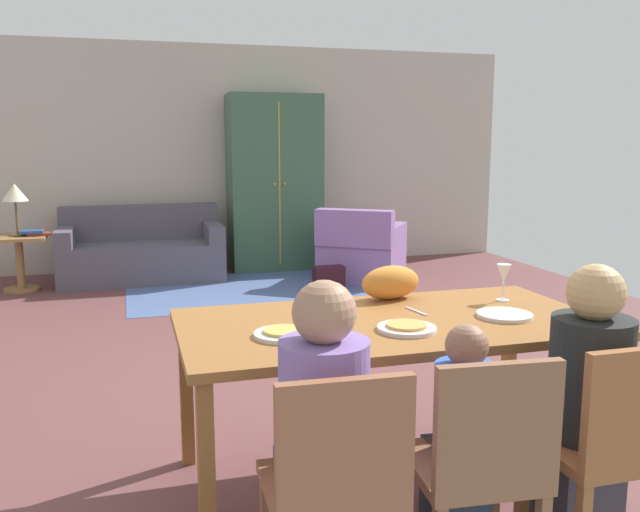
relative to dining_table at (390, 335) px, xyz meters
The scene contains 27 objects.
ground_plane 2.41m from the dining_table, 89.22° to the left, with size 7.44×6.63×0.02m, color brown.
back_wall 5.71m from the dining_table, 89.68° to the left, with size 7.44×0.10×2.70m, color #BDB2A1.
dining_table is the anchor object (origin of this frame).
plate_near_man 0.53m from the dining_table, 166.88° to the right, with size 0.25×0.25×0.02m, color silver.
pizza_near_man 0.54m from the dining_table, 166.88° to the right, with size 0.17×0.17×0.01m, color gold.
plate_near_child 0.20m from the dining_table, 90.00° to the right, with size 0.25×0.25×0.02m, color silver.
pizza_near_child 0.20m from the dining_table, 90.00° to the right, with size 0.17×0.17×0.01m, color #E8A04C.
plate_near_woman 0.53m from the dining_table, 11.00° to the right, with size 0.25×0.25×0.02m, color silver.
wine_glass 0.73m from the dining_table, 14.96° to the left, with size 0.07×0.07×0.19m.
fork 0.29m from the dining_table, 169.90° to the right, with size 0.02×0.15×0.01m, color silver.
knife 0.21m from the dining_table, 30.70° to the left, with size 0.01×0.17×0.01m, color silver.
dining_chair_man 1.00m from the dining_table, 121.84° to the right, with size 0.44×0.44×0.87m.
person_man 0.85m from the dining_table, 127.92° to the right, with size 0.30×0.41×1.11m.
dining_chair_child 0.86m from the dining_table, 90.48° to the right, with size 0.46×0.46×0.87m.
person_child 0.71m from the dining_table, 89.77° to the right, with size 0.22×0.30×0.92m.
dining_chair_woman 1.00m from the dining_table, 58.35° to the right, with size 0.42×0.42×0.87m.
person_woman 0.85m from the dining_table, 51.99° to the right, with size 0.30×0.40×1.11m.
cat 0.43m from the dining_table, 68.15° to the left, with size 0.32×0.16×0.17m, color orange.
area_rug 4.23m from the dining_table, 88.11° to the left, with size 2.60×1.80×0.01m, color #475B8A.
couch 5.14m from the dining_table, 100.96° to the left, with size 1.78×0.86×0.82m.
armchair 4.56m from the dining_table, 72.00° to the left, with size 1.19×1.19×0.82m.
armoire 5.33m from the dining_table, 83.27° to the left, with size 1.10×0.59×2.10m.
side_table 5.27m from the dining_table, 114.87° to the left, with size 0.56×0.56×0.58m.
table_lamp 5.27m from the dining_table, 114.87° to the left, with size 0.26×0.26×0.54m.
book_lower 5.16m from the dining_table, 112.83° to the left, with size 0.22×0.16×0.03m, color maroon.
book_upper 5.17m from the dining_table, 113.58° to the left, with size 0.22×0.16×0.03m, color navy.
handbag 4.01m from the dining_table, 77.11° to the left, with size 0.32×0.16×0.26m, color black.
Camera 1 is at (-1.14, -4.28, 1.55)m, focal length 37.53 mm.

